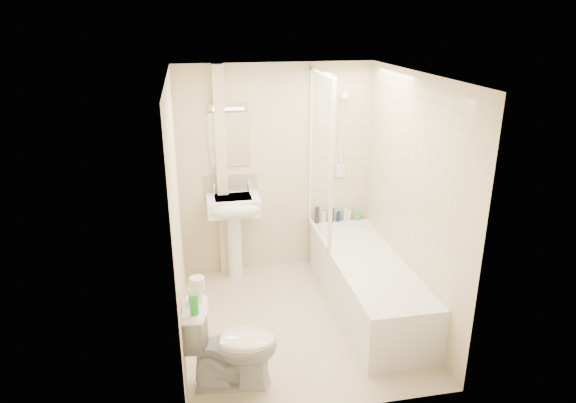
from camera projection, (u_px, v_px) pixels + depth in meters
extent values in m
plane|color=beige|center=(298.00, 321.00, 5.12)|extent=(2.50, 2.50, 0.00)
cube|color=beige|center=(276.00, 170.00, 5.86)|extent=(2.20, 0.02, 2.40)
cube|color=beige|center=(177.00, 217.00, 4.51)|extent=(0.02, 2.50, 2.40)
cube|color=beige|center=(411.00, 201.00, 4.90)|extent=(0.02, 2.50, 2.40)
cube|color=white|center=(300.00, 75.00, 4.29)|extent=(2.20, 2.50, 0.02)
cube|color=beige|center=(340.00, 148.00, 5.90)|extent=(0.70, 0.01, 1.75)
cube|color=beige|center=(407.00, 175.00, 4.94)|extent=(0.01, 2.10, 1.75)
cube|color=beige|center=(222.00, 175.00, 5.69)|extent=(0.12, 0.12, 2.40)
cube|color=beige|center=(231.00, 187.00, 5.81)|extent=(0.60, 0.02, 0.30)
cube|color=white|center=(229.00, 140.00, 5.62)|extent=(0.46, 0.01, 0.60)
cube|color=silver|center=(228.00, 107.00, 5.47)|extent=(0.42, 0.07, 0.07)
cube|color=white|center=(367.00, 283.00, 5.27)|extent=(0.70, 2.10, 0.55)
cube|color=white|center=(368.00, 264.00, 5.20)|extent=(0.56, 1.96, 0.05)
cube|color=white|center=(320.00, 158.00, 5.43)|extent=(0.01, 0.90, 1.80)
cube|color=white|center=(311.00, 148.00, 5.83)|extent=(0.04, 0.04, 1.80)
cube|color=white|center=(332.00, 169.00, 5.01)|extent=(0.04, 0.04, 1.80)
cube|color=white|center=(322.00, 72.00, 5.13)|extent=(0.04, 0.90, 0.04)
cube|color=white|center=(319.00, 234.00, 5.73)|extent=(0.04, 0.90, 0.03)
cylinder|color=white|center=(341.00, 138.00, 5.84)|extent=(0.02, 0.02, 0.90)
cylinder|color=white|center=(340.00, 176.00, 6.00)|extent=(0.05, 0.05, 0.02)
cylinder|color=white|center=(343.00, 98.00, 5.69)|extent=(0.05, 0.05, 0.02)
cylinder|color=white|center=(344.00, 96.00, 5.62)|extent=(0.08, 0.11, 0.11)
cube|color=white|center=(340.00, 170.00, 5.97)|extent=(0.10, 0.05, 0.14)
cylinder|color=white|center=(340.00, 134.00, 5.80)|extent=(0.01, 0.13, 0.84)
cylinder|color=white|center=(235.00, 245.00, 5.89)|extent=(0.17, 0.17, 0.78)
cube|color=white|center=(233.00, 204.00, 5.69)|extent=(0.58, 0.45, 0.18)
ellipsoid|color=white|center=(235.00, 210.00, 5.53)|extent=(0.58, 0.25, 0.18)
cube|color=silver|center=(233.00, 199.00, 5.66)|extent=(0.40, 0.29, 0.04)
cylinder|color=white|center=(215.00, 190.00, 5.70)|extent=(0.03, 0.03, 0.10)
cylinder|color=white|center=(249.00, 188.00, 5.77)|extent=(0.03, 0.03, 0.10)
sphere|color=white|center=(214.00, 185.00, 5.68)|extent=(0.04, 0.04, 0.04)
sphere|color=white|center=(249.00, 183.00, 5.75)|extent=(0.04, 0.04, 0.04)
cylinder|color=black|center=(317.00, 215.00, 6.05)|extent=(0.06, 0.06, 0.20)
cylinder|color=silver|center=(323.00, 217.00, 6.08)|extent=(0.06, 0.06, 0.13)
cylinder|color=black|center=(331.00, 215.00, 6.09)|extent=(0.06, 0.06, 0.17)
cylinder|color=navy|center=(339.00, 216.00, 6.11)|extent=(0.05, 0.05, 0.12)
cylinder|color=beige|center=(346.00, 215.00, 6.12)|extent=(0.05, 0.05, 0.15)
cylinder|color=silver|center=(348.00, 215.00, 6.13)|extent=(0.06, 0.06, 0.13)
cylinder|color=#33C65D|center=(357.00, 216.00, 6.16)|extent=(0.06, 0.06, 0.10)
imported|color=white|center=(232.00, 344.00, 4.14)|extent=(0.62, 0.84, 0.74)
cylinder|color=white|center=(195.00, 295.00, 4.04)|extent=(0.11, 0.11, 0.11)
cylinder|color=white|center=(197.00, 283.00, 4.01)|extent=(0.12, 0.12, 0.10)
cylinder|color=green|center=(194.00, 304.00, 3.85)|extent=(0.07, 0.07, 0.17)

